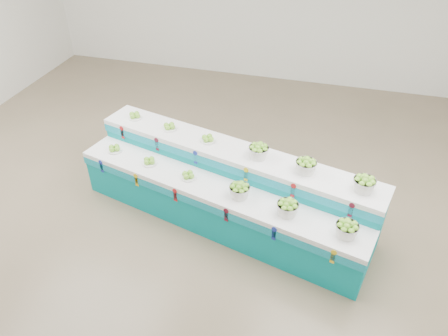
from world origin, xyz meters
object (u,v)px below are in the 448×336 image
at_px(basket_lower_left, 239,190).
at_px(plate_upper_mid, 169,126).
at_px(display_stand, 224,189).
at_px(basket_upper_right, 364,184).

bearing_deg(basket_lower_left, plate_upper_mid, 145.91).
relative_size(basket_lower_left, plate_upper_mid, 1.25).
xyz_separation_m(display_stand, basket_upper_right, (1.79, -0.18, 0.61)).
xyz_separation_m(display_stand, basket_lower_left, (0.30, -0.35, 0.31)).
relative_size(plate_upper_mid, basket_upper_right, 0.80).
height_order(display_stand, basket_lower_left, display_stand).
bearing_deg(display_stand, basket_upper_right, 8.42).
height_order(basket_lower_left, plate_upper_mid, plate_upper_mid).
distance_m(display_stand, basket_lower_left, 0.56).
distance_m(plate_upper_mid, basket_upper_right, 2.86).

